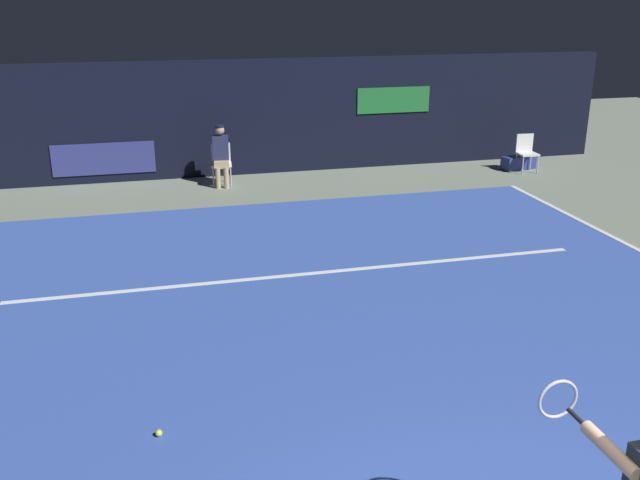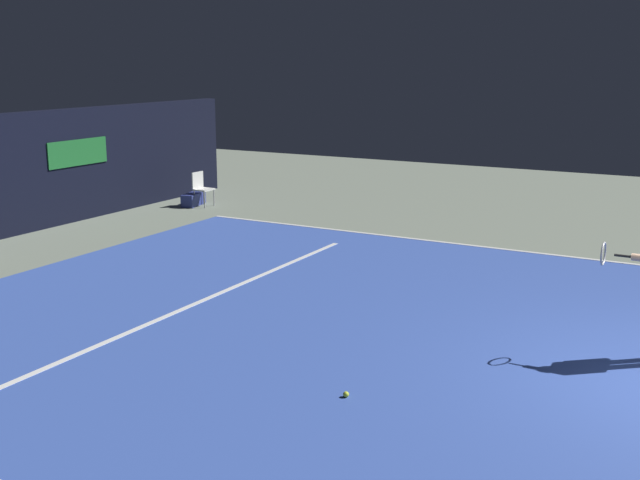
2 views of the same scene
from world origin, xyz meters
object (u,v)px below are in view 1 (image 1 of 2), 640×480
line_judge_on_chair (221,155)px  equipment_bag (518,163)px  courtside_chair_near (526,151)px  tennis_ball (159,433)px

line_judge_on_chair → equipment_bag: bearing=-1.9°
line_judge_on_chair → equipment_bag: line_judge_on_chair is taller
line_judge_on_chair → courtside_chair_near: size_ratio=1.50×
line_judge_on_chair → equipment_bag: size_ratio=1.57×
courtside_chair_near → line_judge_on_chair: bearing=176.0°
tennis_ball → equipment_bag: bearing=45.5°
courtside_chair_near → equipment_bag: courtside_chair_near is taller
courtside_chair_near → equipment_bag: 0.43m
tennis_ball → equipment_bag: equipment_bag is taller
courtside_chair_near → tennis_ball: 12.33m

